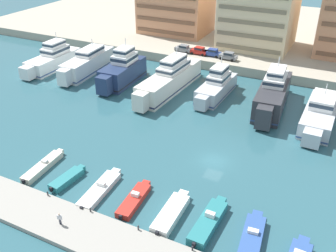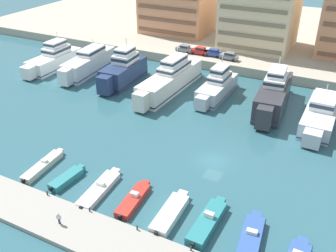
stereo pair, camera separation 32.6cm
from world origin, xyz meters
name	(u,v)px [view 1 (the left image)]	position (x,y,z in m)	size (l,w,h in m)	color
ground_plane	(214,161)	(0.00, 0.00, 0.00)	(400.00, 400.00, 0.00)	#2D5B66
quay_promenade	(298,35)	(0.00, 68.45, 1.05)	(180.00, 70.00, 2.11)	#ADA38E
yacht_white_far_left	(53,59)	(-46.47, 18.96, 2.17)	(4.81, 17.29, 7.84)	white
yacht_white_left	(88,63)	(-37.57, 20.29, 2.18)	(5.36, 18.94, 6.99)	white
yacht_navy_mid_left	(122,71)	(-27.38, 18.64, 2.71)	(5.31, 15.52, 9.06)	navy
yacht_ivory_center_left	(170,79)	(-16.74, 19.45, 2.46)	(5.40, 22.85, 8.36)	silver
yacht_silver_center	(216,86)	(-7.51, 21.19, 2.03)	(4.48, 15.42, 7.55)	silver
yacht_charcoal_center_right	(273,94)	(3.34, 21.01, 2.71)	(5.77, 19.36, 8.91)	#333338
yacht_silver_mid_right	(320,114)	(11.96, 18.60, 1.81)	(5.11, 18.01, 6.37)	silver
motorboat_cream_far_left	(43,166)	(-20.74, -12.41, 0.44)	(2.08, 8.33, 1.22)	beige
motorboat_teal_left	(67,179)	(-15.85, -13.17, 0.44)	(2.08, 6.07, 0.89)	teal
motorboat_white_mid_left	(100,189)	(-10.71, -12.94, 0.39)	(2.55, 8.76, 1.23)	white
motorboat_red_center_left	(134,200)	(-5.72, -12.77, 0.42)	(2.26, 7.42, 1.29)	red
motorboat_white_center	(171,213)	(-0.52, -12.98, 0.51)	(2.32, 7.99, 1.01)	white
motorboat_teal_center_right	(209,222)	(3.93, -12.37, 0.56)	(2.26, 8.59, 1.66)	teal
motorboat_blue_mid_right	(252,237)	(8.99, -12.38, 0.45)	(2.85, 8.07, 1.27)	#33569E
car_grey_far_left	(184,48)	(-21.65, 36.89, 3.08)	(4.20, 2.12, 1.80)	slate
car_red_left	(199,50)	(-17.72, 37.04, 3.08)	(4.16, 2.05, 1.80)	red
car_blue_mid_left	(212,52)	(-14.40, 37.20, 3.08)	(4.12, 1.95, 1.80)	#28428E
car_grey_center_left	(228,56)	(-10.31, 36.55, 3.08)	(4.20, 2.13, 1.80)	slate
apartment_block_far_left	(176,3)	(-31.10, 52.51, 10.07)	(18.66, 13.80, 17.81)	tan
apartment_block_left	(260,8)	(-7.46, 49.81, 11.38)	(17.03, 16.25, 20.44)	beige
pedestrian_mid_deck	(60,218)	(-10.92, -20.23, 1.50)	(0.58, 0.32, 1.56)	#282D3D
bollard_west	(48,193)	(-15.66, -17.07, 0.90)	(0.20, 0.20, 0.61)	#2D2D33
bollard_west_mid	(90,209)	(-9.13, -17.07, 0.90)	(0.20, 0.20, 0.61)	#2D2D33
bollard_east_mid	(138,228)	(-2.61, -17.07, 0.90)	(0.20, 0.20, 0.61)	#2D2D33
bollard_east	(192,248)	(3.91, -17.07, 0.90)	(0.20, 0.20, 0.61)	#2D2D33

